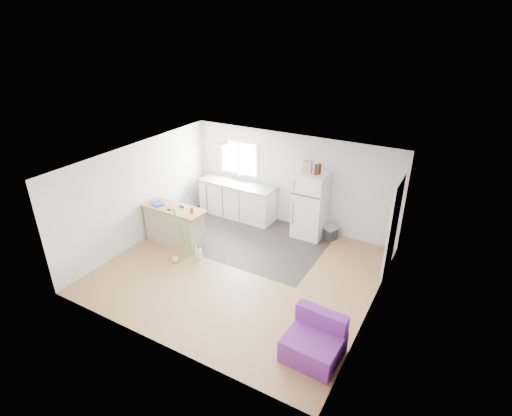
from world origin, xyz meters
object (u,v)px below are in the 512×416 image
Objects in this scene: refrigerator at (310,205)px; blue_tray at (157,204)px; cleaner_jug at (199,253)px; red_cup at (192,210)px; purple_seat at (315,342)px; bottle_left at (316,170)px; peninsula at (174,225)px; mop at (177,253)px; cardboard_box at (307,167)px; bottle_right at (320,169)px; kitchen_cabinets at (237,199)px; cooler at (328,231)px.

refrigerator is 5.50× the size of blue_tray.
red_cup reaches higher than cleaner_jug.
bottle_left is at bearing 115.90° from purple_seat.
cleaner_jug is at bearing -16.27° from peninsula.
mop reaches higher than peninsula.
cardboard_box is at bearing 32.95° from blue_tray.
mop is 1.35m from blue_tray.
red_cup is (-3.67, 1.66, 0.75)m from purple_seat.
peninsula is 3.41m from cardboard_box.
blue_tray is 1.20× the size of bottle_right.
kitchen_cabinets is 17.99× the size of red_cup.
kitchen_cabinets is 1.39× the size of peninsula.
peninsula is 3.56m from bottle_left.
red_cup is 0.48× the size of bottle_right.
refrigerator is 5.50× the size of cardboard_box.
refrigerator reaches higher than blue_tray.
mop reaches higher than purple_seat.
refrigerator is 6.60× the size of bottle_left.
cooler is 3.87m from purple_seat.
kitchen_cabinets is at bearing 138.66° from purple_seat.
bottle_left is 0.10m from bottle_right.
peninsula reaches higher than cleaner_jug.
mop is 1.00m from red_cup.
cleaner_jug is 2.57× the size of red_cup.
cleaner_jug is at bearing -130.88° from bottle_left.
blue_tray reaches higher than cleaner_jug.
bottle_right is at bearing 54.93° from bottle_left.
bottle_right reaches higher than cleaner_jug.
bottle_right reaches higher than peninsula.
red_cup is 3.05m from bottle_right.
blue_tray reaches higher than purple_seat.
purple_seat is (4.23, -1.65, -0.22)m from peninsula.
bottle_right reaches higher than red_cup.
cardboard_box is (2.94, 1.91, 0.84)m from blue_tray.
blue_tray is at bearing -172.25° from peninsula.
red_cup is at bearing 158.62° from purple_seat.
cardboard_box is (2.01, -0.11, 1.31)m from kitchen_cabinets.
kitchen_cabinets is 2.60m from mop.
blue_tray is 1.20× the size of bottle_left.
peninsula is at bearing 138.22° from mop.
peninsula is 0.77m from red_cup.
refrigerator is 0.97m from bottle_right.
purple_seat is at bearing -9.53° from mop.
red_cup is at bearing 3.41° from blue_tray.
peninsula is at bearing -103.65° from kitchen_cabinets.
refrigerator is (2.11, -0.03, 0.34)m from kitchen_cabinets.
blue_tray is (-0.97, -0.06, -0.04)m from red_cup.
peninsula is 3.72m from cooler.
bottle_right is (0.17, -0.01, 0.95)m from refrigerator.
red_cup is (0.55, 0.01, 0.53)m from peninsula.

